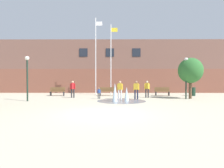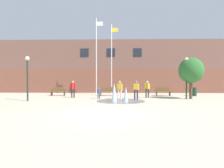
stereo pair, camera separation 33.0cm
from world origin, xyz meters
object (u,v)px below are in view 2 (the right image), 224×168
at_px(adult_watching, 73,88).
at_px(flagpole_right, 112,58).
at_px(teen_by_trashcan, 120,89).
at_px(lamp_post_left_lane, 27,71).
at_px(trash_can, 194,92).
at_px(child_in_fountain, 99,92).
at_px(adult_near_bench, 147,88).
at_px(park_bench_far_left, 58,91).
at_px(street_tree_near_building, 191,71).
at_px(adult_in_red, 136,89).
at_px(flagpole_left, 97,54).
at_px(park_bench_under_right_flagpole, 107,91).
at_px(park_bench_near_trashcan, 163,91).
at_px(lamp_post_right_lane, 187,72).

relative_size(adult_watching, flagpole_right, 0.20).
bearing_deg(teen_by_trashcan, flagpole_right, 113.91).
relative_size(lamp_post_left_lane, trash_can, 3.92).
distance_m(child_in_fountain, adult_near_bench, 4.64).
bearing_deg(adult_watching, park_bench_far_left, -101.63).
xyz_separation_m(child_in_fountain, street_tree_near_building, (8.14, 0.25, 1.92)).
distance_m(lamp_post_left_lane, street_tree_near_building, 13.76).
xyz_separation_m(adult_in_red, flagpole_left, (-3.94, 4.78, 3.66)).
distance_m(adult_watching, flagpole_right, 5.92).
height_order(park_bench_far_left, park_bench_under_right_flagpole, same).
relative_size(adult_in_red, flagpole_right, 0.20).
xyz_separation_m(child_in_fountain, flagpole_left, (-0.70, 4.44, 4.02)).
relative_size(adult_in_red, flagpole_left, 0.18).
distance_m(adult_near_bench, street_tree_near_building, 4.10).
relative_size(park_bench_near_trashcan, lamp_post_right_lane, 0.44).
relative_size(park_bench_far_left, adult_watching, 1.01).
bearing_deg(adult_watching, park_bench_under_right_flagpole, 158.89).
relative_size(adult_in_red, trash_can, 1.77).
bearing_deg(flagpole_right, park_bench_under_right_flagpole, -110.76).
relative_size(park_bench_near_trashcan, lamp_post_left_lane, 0.45).
relative_size(child_in_fountain, trash_can, 1.10).
distance_m(park_bench_near_trashcan, lamp_post_left_lane, 13.22).
relative_size(adult_near_bench, flagpole_right, 0.20).
xyz_separation_m(teen_by_trashcan, street_tree_near_building, (6.31, 0.62, 1.57)).
height_order(lamp_post_left_lane, lamp_post_right_lane, lamp_post_right_lane).
xyz_separation_m(park_bench_far_left, trash_can, (14.46, -0.07, -0.03)).
bearing_deg(park_bench_near_trashcan, adult_watching, -165.53).
distance_m(trash_can, street_tree_near_building, 3.97).
bearing_deg(street_tree_near_building, teen_by_trashcan, -174.39).
relative_size(adult_watching, adult_in_red, 1.00).
height_order(teen_by_trashcan, flagpole_left, flagpole_left).
xyz_separation_m(park_bench_under_right_flagpole, lamp_post_left_lane, (-6.07, -5.02, 1.86)).
xyz_separation_m(teen_by_trashcan, lamp_post_right_lane, (5.81, 0.35, 1.46)).
relative_size(park_bench_near_trashcan, adult_watching, 1.01).
relative_size(park_bench_under_right_flagpole, trash_can, 1.78).
bearing_deg(lamp_post_left_lane, park_bench_under_right_flagpole, 39.60).
bearing_deg(street_tree_near_building, park_bench_far_left, 166.55).
height_order(adult_watching, trash_can, adult_watching).
xyz_separation_m(trash_can, street_tree_near_building, (-1.58, -3.01, 2.05)).
bearing_deg(lamp_post_right_lane, trash_can, 57.65).
bearing_deg(adult_in_red, lamp_post_left_lane, -154.11).
bearing_deg(lamp_post_right_lane, flagpole_left, 151.89).
height_order(teen_by_trashcan, trash_can, teen_by_trashcan).
bearing_deg(street_tree_near_building, flagpole_right, 149.51).
relative_size(teen_by_trashcan, lamp_post_right_lane, 0.44).
relative_size(adult_in_red, lamp_post_left_lane, 0.45).
relative_size(park_bench_under_right_flagpole, lamp_post_left_lane, 0.45).
relative_size(park_bench_near_trashcan, child_in_fountain, 1.62).
bearing_deg(park_bench_far_left, park_bench_near_trashcan, 0.65).
bearing_deg(adult_watching, teen_by_trashcan, 105.73).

